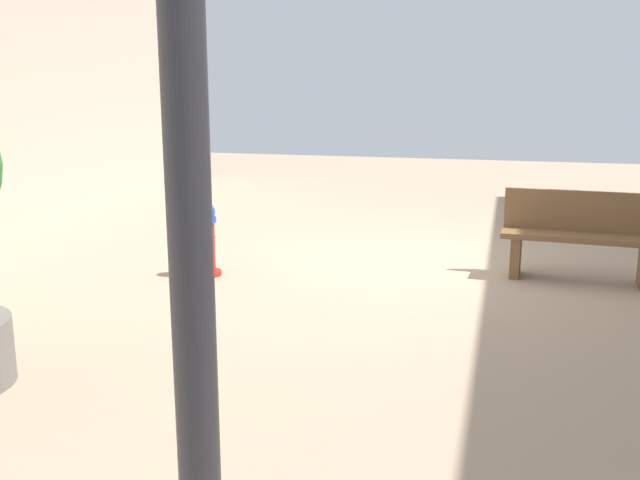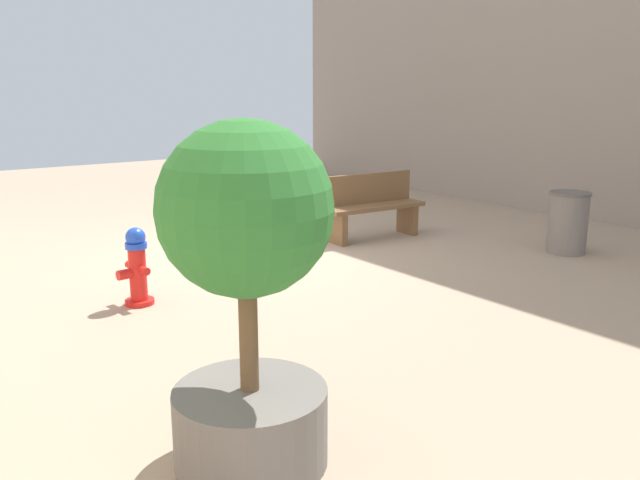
{
  "view_description": "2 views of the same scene",
  "coord_description": "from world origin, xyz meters",
  "px_view_note": "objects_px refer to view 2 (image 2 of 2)",
  "views": [
    {
      "loc": [
        -0.98,
        8.31,
        2.11
      ],
      "look_at": [
        0.68,
        2.03,
        0.66
      ],
      "focal_mm": 40.27,
      "sensor_mm": 36.0,
      "label": 1
    },
    {
      "loc": [
        4.56,
        7.47,
        2.2
      ],
      "look_at": [
        0.56,
        2.16,
        0.64
      ],
      "focal_mm": 36.61,
      "sensor_mm": 36.0,
      "label": 2
    }
  ],
  "objects_px": {
    "bench_near": "(371,205)",
    "planter_tree": "(247,276)",
    "trash_bin": "(568,222)",
    "fire_hydrant": "(137,267)"
  },
  "relations": [
    {
      "from": "bench_near",
      "to": "planter_tree",
      "type": "bearing_deg",
      "value": 42.02
    },
    {
      "from": "trash_bin",
      "to": "planter_tree",
      "type": "bearing_deg",
      "value": 16.59
    },
    {
      "from": "planter_tree",
      "to": "trash_bin",
      "type": "relative_size",
      "value": 2.45
    },
    {
      "from": "planter_tree",
      "to": "trash_bin",
      "type": "distance_m",
      "value": 6.36
    },
    {
      "from": "bench_near",
      "to": "trash_bin",
      "type": "bearing_deg",
      "value": 123.63
    },
    {
      "from": "fire_hydrant",
      "to": "planter_tree",
      "type": "relative_size",
      "value": 0.4
    },
    {
      "from": "bench_near",
      "to": "planter_tree",
      "type": "distance_m",
      "value": 6.15
    },
    {
      "from": "fire_hydrant",
      "to": "trash_bin",
      "type": "height_order",
      "value": "trash_bin"
    },
    {
      "from": "fire_hydrant",
      "to": "bench_near",
      "type": "relative_size",
      "value": 0.49
    },
    {
      "from": "bench_near",
      "to": "planter_tree",
      "type": "height_order",
      "value": "planter_tree"
    }
  ]
}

